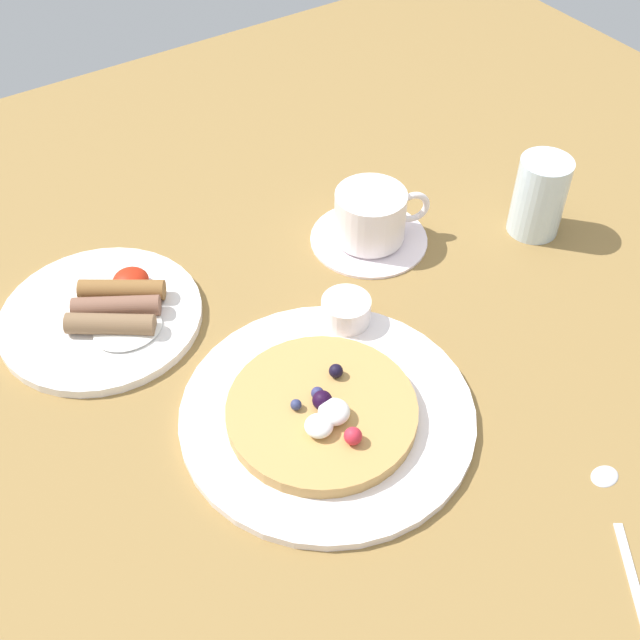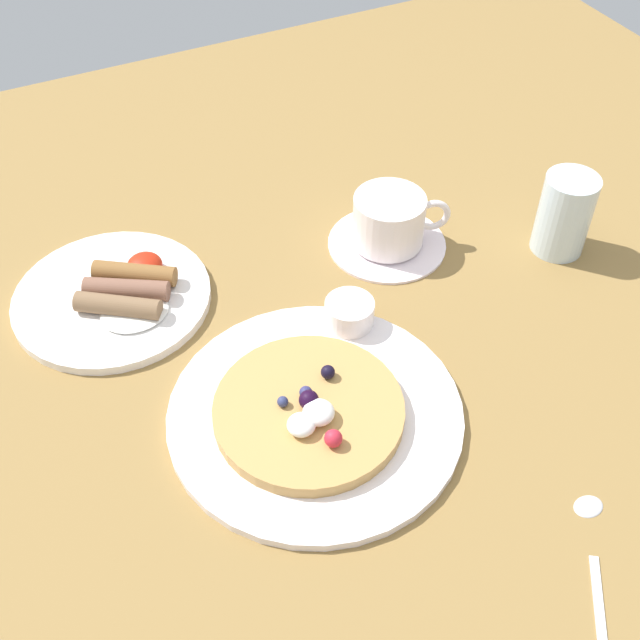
{
  "view_description": "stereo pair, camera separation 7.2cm",
  "coord_description": "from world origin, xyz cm",
  "px_view_note": "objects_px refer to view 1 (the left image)",
  "views": [
    {
      "loc": [
        -28.81,
        -45.65,
        63.0
      ],
      "look_at": [
        2.74,
        2.39,
        4.0
      ],
      "focal_mm": 44.54,
      "sensor_mm": 36.0,
      "label": 1
    },
    {
      "loc": [
        -22.54,
        -49.22,
        63.0
      ],
      "look_at": [
        2.74,
        2.39,
        4.0
      ],
      "focal_mm": 44.54,
      "sensor_mm": 36.0,
      "label": 2
    }
  ],
  "objects_px": {
    "pancake_plate": "(327,413)",
    "syrup_ramekin": "(346,310)",
    "breakfast_plate": "(101,317)",
    "coffee_cup": "(371,214)",
    "teaspoon": "(615,511)",
    "water_glass": "(539,196)",
    "coffee_saucer": "(369,238)"
  },
  "relations": [
    {
      "from": "pancake_plate",
      "to": "syrup_ramekin",
      "type": "distance_m",
      "value": 0.13
    },
    {
      "from": "pancake_plate",
      "to": "breakfast_plate",
      "type": "distance_m",
      "value": 0.28
    },
    {
      "from": "coffee_cup",
      "to": "pancake_plate",
      "type": "bearing_deg",
      "value": -134.61
    },
    {
      "from": "teaspoon",
      "to": "breakfast_plate",
      "type": "bearing_deg",
      "value": 121.23
    },
    {
      "from": "teaspoon",
      "to": "water_glass",
      "type": "relative_size",
      "value": 1.35
    },
    {
      "from": "pancake_plate",
      "to": "teaspoon",
      "type": "bearing_deg",
      "value": -56.03
    },
    {
      "from": "coffee_saucer",
      "to": "teaspoon",
      "type": "distance_m",
      "value": 0.43
    },
    {
      "from": "coffee_saucer",
      "to": "water_glass",
      "type": "height_order",
      "value": "water_glass"
    },
    {
      "from": "syrup_ramekin",
      "to": "coffee_saucer",
      "type": "bearing_deg",
      "value": 44.41
    },
    {
      "from": "coffee_saucer",
      "to": "coffee_cup",
      "type": "distance_m",
      "value": 0.04
    },
    {
      "from": "coffee_saucer",
      "to": "coffee_cup",
      "type": "height_order",
      "value": "coffee_cup"
    },
    {
      "from": "syrup_ramekin",
      "to": "water_glass",
      "type": "xyz_separation_m",
      "value": [
        0.29,
        0.01,
        0.03
      ]
    },
    {
      "from": "coffee_saucer",
      "to": "syrup_ramekin",
      "type": "bearing_deg",
      "value": -135.59
    },
    {
      "from": "water_glass",
      "to": "syrup_ramekin",
      "type": "bearing_deg",
      "value": -177.86
    },
    {
      "from": "coffee_saucer",
      "to": "water_glass",
      "type": "xyz_separation_m",
      "value": [
        0.18,
        -0.09,
        0.05
      ]
    },
    {
      "from": "pancake_plate",
      "to": "teaspoon",
      "type": "height_order",
      "value": "pancake_plate"
    },
    {
      "from": "pancake_plate",
      "to": "water_glass",
      "type": "bearing_deg",
      "value": 15.42
    },
    {
      "from": "breakfast_plate",
      "to": "teaspoon",
      "type": "relative_size",
      "value": 1.64
    },
    {
      "from": "syrup_ramekin",
      "to": "breakfast_plate",
      "type": "distance_m",
      "value": 0.27
    },
    {
      "from": "breakfast_plate",
      "to": "syrup_ramekin",
      "type": "bearing_deg",
      "value": -35.1
    },
    {
      "from": "pancake_plate",
      "to": "water_glass",
      "type": "distance_m",
      "value": 0.39
    },
    {
      "from": "teaspoon",
      "to": "water_glass",
      "type": "distance_m",
      "value": 0.4
    },
    {
      "from": "breakfast_plate",
      "to": "coffee_cup",
      "type": "xyz_separation_m",
      "value": [
        0.33,
        -0.05,
        0.03
      ]
    },
    {
      "from": "syrup_ramekin",
      "to": "coffee_cup",
      "type": "height_order",
      "value": "coffee_cup"
    },
    {
      "from": "syrup_ramekin",
      "to": "breakfast_plate",
      "type": "height_order",
      "value": "syrup_ramekin"
    },
    {
      "from": "coffee_saucer",
      "to": "breakfast_plate",
      "type": "bearing_deg",
      "value": 171.24
    },
    {
      "from": "syrup_ramekin",
      "to": "coffee_cup",
      "type": "relative_size",
      "value": 0.47
    },
    {
      "from": "coffee_cup",
      "to": "water_glass",
      "type": "distance_m",
      "value": 0.2
    },
    {
      "from": "syrup_ramekin",
      "to": "teaspoon",
      "type": "bearing_deg",
      "value": -77.86
    },
    {
      "from": "pancake_plate",
      "to": "coffee_cup",
      "type": "distance_m",
      "value": 0.28
    },
    {
      "from": "syrup_ramekin",
      "to": "water_glass",
      "type": "height_order",
      "value": "water_glass"
    },
    {
      "from": "breakfast_plate",
      "to": "coffee_saucer",
      "type": "xyz_separation_m",
      "value": [
        0.33,
        -0.05,
        -0.0
      ]
    }
  ]
}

